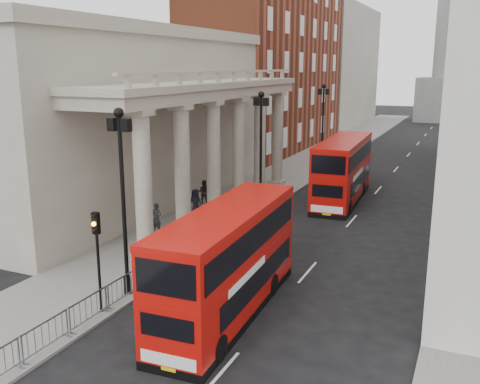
{
  "coord_description": "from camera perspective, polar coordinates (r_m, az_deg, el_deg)",
  "views": [
    {
      "loc": [
        13.19,
        -14.42,
        10.14
      ],
      "look_at": [
        1.17,
        12.45,
        3.16
      ],
      "focal_mm": 40.0,
      "sensor_mm": 36.0,
      "label": 1
    }
  ],
  "objects": [
    {
      "name": "lamp_post_south",
      "position": [
        23.6,
        -12.41,
        0.22
      ],
      "size": [
        1.05,
        0.44,
        8.32
      ],
      "color": "black",
      "rests_on": "sidewalk_west"
    },
    {
      "name": "monument_column",
      "position": [
        106.83,
        21.0,
        15.63
      ],
      "size": [
        8.0,
        8.0,
        54.2
      ],
      "color": "#60605E",
      "rests_on": "ground"
    },
    {
      "name": "sidewalk_east",
      "position": [
        45.55,
        23.84,
        -0.6
      ],
      "size": [
        3.0,
        140.0,
        0.12
      ],
      "primitive_type": "cube",
      "color": "slate",
      "rests_on": "ground"
    },
    {
      "name": "crowd_barriers",
      "position": [
        23.45,
        -13.98,
        -10.89
      ],
      "size": [
        0.5,
        18.75,
        1.1
      ],
      "color": "gray",
      "rests_on": "sidewalk_west"
    },
    {
      "name": "sidewalk_west",
      "position": [
        48.34,
        3.97,
        1.27
      ],
      "size": [
        6.0,
        140.0,
        0.12
      ],
      "primitive_type": "cube",
      "color": "slate",
      "rests_on": "ground"
    },
    {
      "name": "brick_building",
      "position": [
        66.77,
        3.4,
        14.05
      ],
      "size": [
        9.0,
        32.0,
        22.0
      ],
      "primitive_type": "cube",
      "color": "brown",
      "rests_on": "ground"
    },
    {
      "name": "portico_building",
      "position": [
        40.37,
        -12.1,
        7.16
      ],
      "size": [
        9.0,
        28.0,
        12.0
      ],
      "primitive_type": "cube",
      "color": "gray",
      "rests_on": "ground"
    },
    {
      "name": "bus_near",
      "position": [
        22.13,
        -1.27,
        -7.27
      ],
      "size": [
        2.98,
        10.51,
        4.49
      ],
      "rotation": [
        0.0,
        0.0,
        0.05
      ],
      "color": "#B90D08",
      "rests_on": "ground"
    },
    {
      "name": "pedestrian_c",
      "position": [
        36.57,
        -4.76,
        -1.11
      ],
      "size": [
        0.92,
        0.61,
        1.85
      ],
      "primitive_type": "imported",
      "rotation": [
        0.0,
        0.0,
        6.25
      ],
      "color": "black",
      "rests_on": "sidewalk_west"
    },
    {
      "name": "traffic_light",
      "position": [
        22.49,
        -15.01,
        -5.35
      ],
      "size": [
        0.28,
        0.33,
        4.3
      ],
      "color": "black",
      "rests_on": "sidewalk_west"
    },
    {
      "name": "ground",
      "position": [
        22.02,
        -16.8,
        -14.7
      ],
      "size": [
        260.0,
        260.0,
        0.0
      ],
      "primitive_type": "plane",
      "color": "black",
      "rests_on": "ground"
    },
    {
      "name": "bus_far",
      "position": [
        41.4,
        10.92,
        2.43
      ],
      "size": [
        3.21,
        11.11,
        4.75
      ],
      "rotation": [
        0.0,
        0.0,
        0.05
      ],
      "color": "#B20D08",
      "rests_on": "ground"
    },
    {
      "name": "west_building_far",
      "position": [
        97.35,
        10.27,
        13.05
      ],
      "size": [
        9.0,
        30.0,
        20.0
      ],
      "primitive_type": "cube",
      "color": "gray",
      "rests_on": "ground"
    },
    {
      "name": "pedestrian_a",
      "position": [
        32.98,
        -8.9,
        -2.82
      ],
      "size": [
        0.69,
        0.46,
        1.86
      ],
      "primitive_type": "imported",
      "rotation": [
        0.0,
        0.0,
        -0.01
      ],
      "color": "black",
      "rests_on": "sidewalk_west"
    },
    {
      "name": "lamp_post_mid",
      "position": [
        37.45,
        2.24,
        5.3
      ],
      "size": [
        1.05,
        0.44,
        8.32
      ],
      "color": "black",
      "rests_on": "sidewalk_west"
    },
    {
      "name": "kerb",
      "position": [
        47.43,
        7.32,
        0.97
      ],
      "size": [
        0.2,
        140.0,
        0.14
      ],
      "primitive_type": "cube",
      "color": "slate",
      "rests_on": "ground"
    },
    {
      "name": "pedestrian_b",
      "position": [
        39.7,
        -3.88,
        0.01
      ],
      "size": [
        0.97,
        0.82,
        1.78
      ],
      "primitive_type": "imported",
      "rotation": [
        0.0,
        0.0,
        3.32
      ],
      "color": "black",
      "rests_on": "sidewalk_west"
    },
    {
      "name": "lamp_post_north",
      "position": [
        52.54,
        8.82,
        7.47
      ],
      "size": [
        1.05,
        0.44,
        8.32
      ],
      "color": "black",
      "rests_on": "sidewalk_west"
    }
  ]
}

